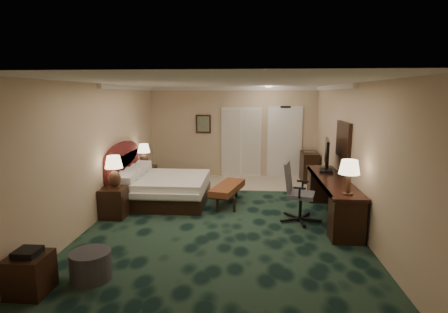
# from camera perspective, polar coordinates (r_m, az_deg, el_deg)

# --- Properties ---
(floor) EXTENTS (5.00, 7.50, 0.00)m
(floor) POSITION_cam_1_polar(r_m,az_deg,el_deg) (7.25, -0.03, -9.93)
(floor) COLOR black
(floor) RESTS_ON ground
(ceiling) EXTENTS (5.00, 7.50, 0.00)m
(ceiling) POSITION_cam_1_polar(r_m,az_deg,el_deg) (6.81, -0.03, 11.92)
(ceiling) COLOR white
(ceiling) RESTS_ON wall_back
(wall_back) EXTENTS (5.00, 0.00, 2.70)m
(wall_back) POSITION_cam_1_polar(r_m,az_deg,el_deg) (10.61, 1.49, 3.98)
(wall_back) COLOR tan
(wall_back) RESTS_ON ground
(wall_front) EXTENTS (5.00, 0.00, 2.70)m
(wall_front) POSITION_cam_1_polar(r_m,az_deg,el_deg) (3.29, -4.99, -10.19)
(wall_front) COLOR tan
(wall_front) RESTS_ON ground
(wall_left) EXTENTS (0.00, 7.50, 2.70)m
(wall_left) POSITION_cam_1_polar(r_m,az_deg,el_deg) (7.51, -19.41, 0.85)
(wall_left) COLOR tan
(wall_left) RESTS_ON ground
(wall_right) EXTENTS (0.00, 7.50, 2.70)m
(wall_right) POSITION_cam_1_polar(r_m,az_deg,el_deg) (7.17, 20.33, 0.36)
(wall_right) COLOR tan
(wall_right) RESTS_ON ground
(crown_molding) EXTENTS (5.00, 7.50, 0.10)m
(crown_molding) POSITION_cam_1_polar(r_m,az_deg,el_deg) (6.81, -0.03, 11.50)
(crown_molding) COLOR white
(crown_molding) RESTS_ON wall_back
(tile_patch) EXTENTS (3.20, 1.70, 0.01)m
(tile_patch) POSITION_cam_1_polar(r_m,az_deg,el_deg) (10.01, 6.38, -4.28)
(tile_patch) COLOR #C0B89D
(tile_patch) RESTS_ON ground
(headboard) EXTENTS (0.12, 2.00, 1.40)m
(headboard) POSITION_cam_1_polar(r_m,az_deg,el_deg) (8.52, -16.11, -2.38)
(headboard) COLOR #451317
(headboard) RESTS_ON ground
(entry_door) EXTENTS (1.02, 0.06, 2.18)m
(entry_door) POSITION_cam_1_polar(r_m,az_deg,el_deg) (10.66, 9.83, 2.24)
(entry_door) COLOR white
(entry_door) RESTS_ON ground
(closet_doors) EXTENTS (1.20, 0.06, 2.10)m
(closet_doors) POSITION_cam_1_polar(r_m,az_deg,el_deg) (10.60, 2.82, 2.33)
(closet_doors) COLOR beige
(closet_doors) RESTS_ON ground
(wall_art) EXTENTS (0.45, 0.06, 0.55)m
(wall_art) POSITION_cam_1_polar(r_m,az_deg,el_deg) (10.63, -3.39, 5.33)
(wall_art) COLOR #4D6957
(wall_art) RESTS_ON wall_back
(wall_mirror) EXTENTS (0.05, 0.95, 0.75)m
(wall_mirror) POSITION_cam_1_polar(r_m,az_deg,el_deg) (7.70, 18.92, 2.59)
(wall_mirror) COLOR white
(wall_mirror) RESTS_ON wall_right
(bed) EXTENTS (1.92, 1.78, 0.61)m
(bed) POSITION_cam_1_polar(r_m,az_deg,el_deg) (8.28, -9.57, -5.30)
(bed) COLOR white
(bed) RESTS_ON ground
(nightstand_near) EXTENTS (0.49, 0.56, 0.61)m
(nightstand_near) POSITION_cam_1_polar(r_m,az_deg,el_deg) (7.55, -17.39, -7.14)
(nightstand_near) COLOR black
(nightstand_near) RESTS_ON ground
(nightstand_far) EXTENTS (0.48, 0.55, 0.60)m
(nightstand_far) POSITION_cam_1_polar(r_m,az_deg,el_deg) (9.54, -12.63, -3.36)
(nightstand_far) COLOR black
(nightstand_far) RESTS_ON ground
(lamp_near) EXTENTS (0.43, 0.43, 0.66)m
(lamp_near) POSITION_cam_1_polar(r_m,az_deg,el_deg) (7.38, -17.49, -2.42)
(lamp_near) COLOR black
(lamp_near) RESTS_ON nightstand_near
(lamp_far) EXTENTS (0.34, 0.34, 0.61)m
(lamp_far) POSITION_cam_1_polar(r_m,az_deg,el_deg) (9.38, -12.93, 0.19)
(lamp_far) COLOR black
(lamp_far) RESTS_ON nightstand_far
(bed_bench) EXTENTS (0.79, 1.40, 0.45)m
(bed_bench) POSITION_cam_1_polar(r_m,az_deg,el_deg) (8.06, 0.59, -6.17)
(bed_bench) COLOR brown
(bed_bench) RESTS_ON ground
(ottoman) EXTENTS (0.70, 0.70, 0.39)m
(ottoman) POSITION_cam_1_polar(r_m,az_deg,el_deg) (5.29, -20.91, -16.25)
(ottoman) COLOR #313033
(ottoman) RESTS_ON ground
(side_table) EXTENTS (0.47, 0.47, 0.51)m
(side_table) POSITION_cam_1_polar(r_m,az_deg,el_deg) (5.24, -29.14, -16.45)
(side_table) COLOR black
(side_table) RESTS_ON ground
(desk) EXTENTS (0.60, 2.79, 0.80)m
(desk) POSITION_cam_1_polar(r_m,az_deg,el_deg) (7.46, 17.13, -6.56)
(desk) COLOR black
(desk) RESTS_ON ground
(tv) EXTENTS (0.24, 0.92, 0.72)m
(tv) POSITION_cam_1_polar(r_m,az_deg,el_deg) (7.95, 16.43, 0.13)
(tv) COLOR black
(tv) RESTS_ON desk
(desk_lamp) EXTENTS (0.42, 0.42, 0.61)m
(desk_lamp) POSITION_cam_1_polar(r_m,az_deg,el_deg) (6.27, 19.71, -3.18)
(desk_lamp) COLOR black
(desk_lamp) RESTS_ON desk
(desk_chair) EXTENTS (0.82, 0.78, 1.17)m
(desk_chair) POSITION_cam_1_polar(r_m,az_deg,el_deg) (7.06, 12.45, -5.74)
(desk_chair) COLOR #45454E
(desk_chair) RESTS_ON ground
(minibar) EXTENTS (0.45, 0.80, 0.85)m
(minibar) POSITION_cam_1_polar(r_m,az_deg,el_deg) (10.35, 13.74, -1.67)
(minibar) COLOR black
(minibar) RESTS_ON ground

